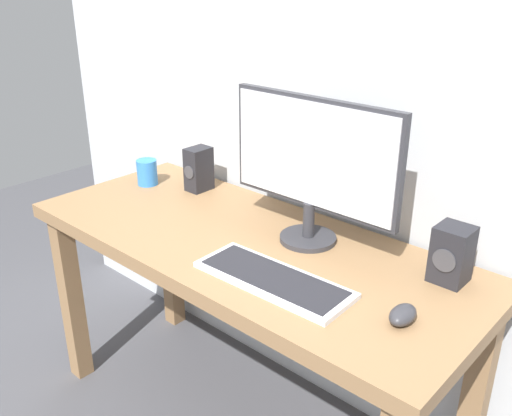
{
  "coord_description": "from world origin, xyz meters",
  "views": [
    {
      "loc": [
        1.1,
        -1.16,
        1.57
      ],
      "look_at": [
        0.05,
        0.0,
        0.89
      ],
      "focal_mm": 39.43,
      "sensor_mm": 36.0,
      "label": 1
    }
  ],
  "objects_px": {
    "monitor": "(313,162)",
    "speaker_left": "(199,169)",
    "mouse": "(403,315)",
    "desk": "(245,268)",
    "coffee_mug": "(147,172)",
    "speaker_right": "(452,254)",
    "keyboard_primary": "(273,279)"
  },
  "relations": [
    {
      "from": "mouse",
      "to": "speaker_right",
      "type": "distance_m",
      "value": 0.27
    },
    {
      "from": "monitor",
      "to": "coffee_mug",
      "type": "distance_m",
      "value": 0.8
    },
    {
      "from": "monitor",
      "to": "coffee_mug",
      "type": "relative_size",
      "value": 5.88
    },
    {
      "from": "desk",
      "to": "coffee_mug",
      "type": "relative_size",
      "value": 15.32
    },
    {
      "from": "desk",
      "to": "speaker_right",
      "type": "xyz_separation_m",
      "value": [
        0.59,
        0.19,
        0.19
      ]
    },
    {
      "from": "monitor",
      "to": "speaker_right",
      "type": "height_order",
      "value": "monitor"
    },
    {
      "from": "monitor",
      "to": "speaker_right",
      "type": "distance_m",
      "value": 0.47
    },
    {
      "from": "monitor",
      "to": "speaker_right",
      "type": "bearing_deg",
      "value": 7.4
    },
    {
      "from": "speaker_left",
      "to": "coffee_mug",
      "type": "xyz_separation_m",
      "value": [
        -0.19,
        -0.1,
        -0.03
      ]
    },
    {
      "from": "monitor",
      "to": "mouse",
      "type": "height_order",
      "value": "monitor"
    },
    {
      "from": "mouse",
      "to": "speaker_left",
      "type": "distance_m",
      "value": 1.05
    },
    {
      "from": "speaker_right",
      "to": "speaker_left",
      "type": "height_order",
      "value": "speaker_left"
    },
    {
      "from": "mouse",
      "to": "coffee_mug",
      "type": "bearing_deg",
      "value": 169.43
    },
    {
      "from": "coffee_mug",
      "to": "speaker_left",
      "type": "bearing_deg",
      "value": 26.89
    },
    {
      "from": "desk",
      "to": "speaker_right",
      "type": "height_order",
      "value": "speaker_right"
    },
    {
      "from": "desk",
      "to": "speaker_left",
      "type": "relative_size",
      "value": 9.17
    },
    {
      "from": "mouse",
      "to": "speaker_left",
      "type": "height_order",
      "value": "speaker_left"
    },
    {
      "from": "desk",
      "to": "monitor",
      "type": "height_order",
      "value": "monitor"
    },
    {
      "from": "keyboard_primary",
      "to": "speaker_left",
      "type": "bearing_deg",
      "value": 153.17
    },
    {
      "from": "monitor",
      "to": "speaker_left",
      "type": "relative_size",
      "value": 3.52
    },
    {
      "from": "desk",
      "to": "speaker_left",
      "type": "bearing_deg",
      "value": 155.56
    },
    {
      "from": "monitor",
      "to": "desk",
      "type": "bearing_deg",
      "value": -139.81
    },
    {
      "from": "monitor",
      "to": "speaker_left",
      "type": "height_order",
      "value": "monitor"
    },
    {
      "from": "keyboard_primary",
      "to": "speaker_right",
      "type": "xyz_separation_m",
      "value": [
        0.35,
        0.33,
        0.07
      ]
    },
    {
      "from": "speaker_right",
      "to": "coffee_mug",
      "type": "height_order",
      "value": "speaker_right"
    },
    {
      "from": "desk",
      "to": "speaker_left",
      "type": "xyz_separation_m",
      "value": [
        -0.42,
        0.19,
        0.19
      ]
    },
    {
      "from": "keyboard_primary",
      "to": "speaker_left",
      "type": "relative_size",
      "value": 2.75
    },
    {
      "from": "speaker_left",
      "to": "coffee_mug",
      "type": "bearing_deg",
      "value": -153.11
    },
    {
      "from": "keyboard_primary",
      "to": "speaker_right",
      "type": "bearing_deg",
      "value": 43.23
    },
    {
      "from": "mouse",
      "to": "speaker_right",
      "type": "height_order",
      "value": "speaker_right"
    },
    {
      "from": "monitor",
      "to": "coffee_mug",
      "type": "height_order",
      "value": "monitor"
    },
    {
      "from": "keyboard_primary",
      "to": "mouse",
      "type": "distance_m",
      "value": 0.36
    }
  ]
}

